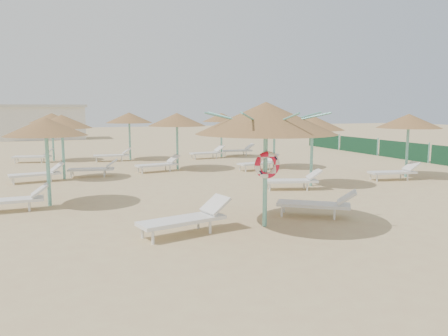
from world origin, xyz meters
name	(u,v)px	position (x,y,z in m)	size (l,w,h in m)	color
ground	(255,225)	(0.00, 0.00, 0.00)	(120.00, 120.00, 0.00)	tan
main_palapa	(266,118)	(0.19, -0.15, 2.67)	(3.43, 3.43, 3.07)	#6CBCAD
lounger_main_a	(188,218)	(-1.79, -0.11, 0.38)	(2.31, 1.15, 0.80)	white
lounger_main_b	(319,204)	(1.98, 0.20, 0.36)	(2.07, 1.72, 0.76)	white
palapa_field	(190,122)	(1.26, 9.85, 2.29)	(17.49, 14.42, 2.70)	#6CBCAD
service_hut	(40,122)	(-6.00, 35.00, 1.64)	(8.40, 4.40, 3.25)	silver
windbreak_fence	(403,151)	(14.00, 9.96, 0.50)	(0.08, 19.84, 1.10)	#1A4F31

